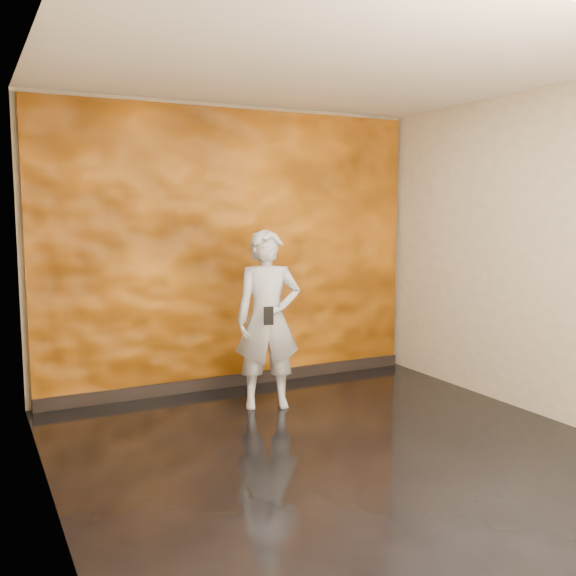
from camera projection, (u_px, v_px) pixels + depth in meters
name	position (u px, v px, depth m)	size (l,w,h in m)	color
room	(337.00, 262.00, 4.65)	(4.02, 4.02, 2.81)	black
feature_wall	(235.00, 250.00, 6.38)	(3.90, 0.06, 2.75)	orange
baseboard	(237.00, 380.00, 6.51)	(3.90, 0.04, 0.12)	black
man	(268.00, 320.00, 5.74)	(0.58, 0.38, 1.60)	#9BA2AB
phone	(269.00, 316.00, 5.46)	(0.08, 0.02, 0.16)	black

